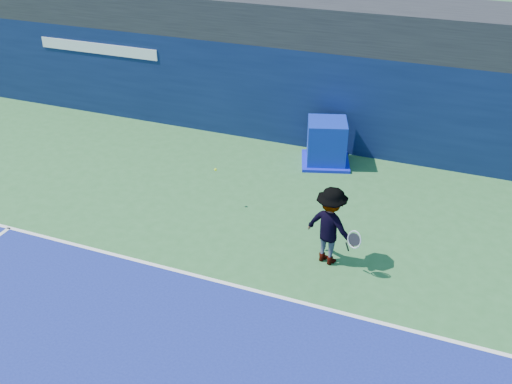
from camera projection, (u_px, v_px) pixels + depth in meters
ground at (115, 377)px, 9.74m from camera, size 80.00×80.00×0.00m
baseline at (195, 275)px, 12.16m from camera, size 24.00×0.10×0.01m
stadium_band at (316, 18)px, 17.23m from camera, size 36.00×3.00×1.20m
back_wall_assembly at (303, 95)px, 17.47m from camera, size 36.00×1.03×3.00m
equipment_cart at (326, 144)px, 16.51m from camera, size 1.72×1.72×1.31m
tennis_player at (330, 226)px, 12.18m from camera, size 1.42×1.01×1.82m
tennis_ball at (216, 170)px, 14.13m from camera, size 0.07×0.07×0.07m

